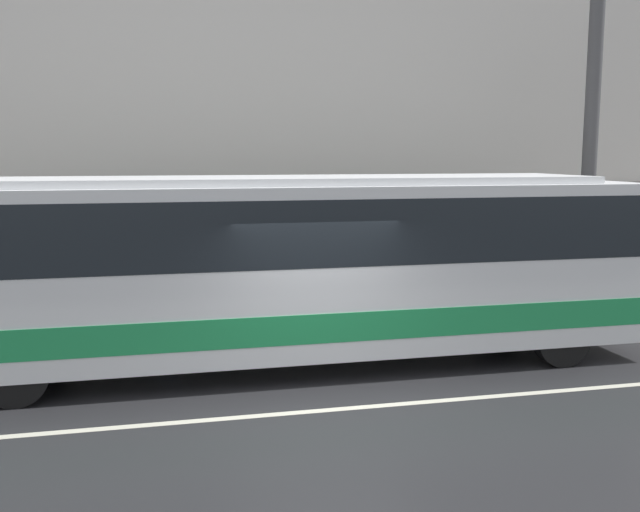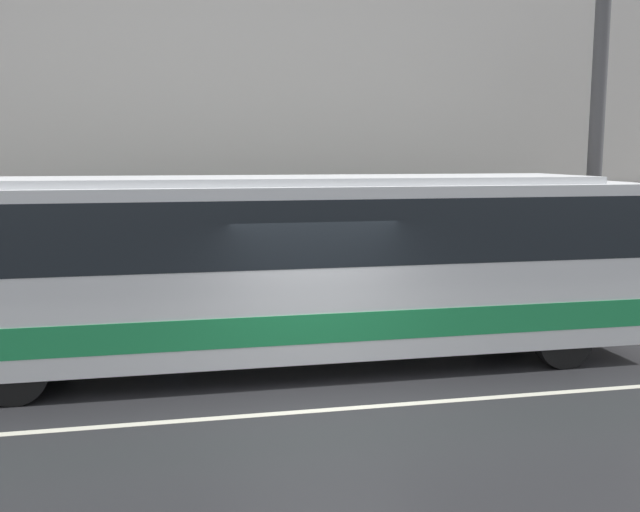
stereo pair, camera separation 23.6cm
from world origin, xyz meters
TOP-DOWN VIEW (x-y plane):
  - ground_plane at (0.00, 0.00)m, footprint 60.00×60.00m
  - sidewalk at (0.00, 5.29)m, footprint 60.00×2.58m
  - building_facade at (0.00, 6.72)m, footprint 60.00×0.35m
  - lane_stripe at (0.00, 0.00)m, footprint 54.00×0.14m
  - transit_bus at (-0.44, 2.29)m, footprint 12.47×2.61m
  - utility_pole_near at (6.77, 4.51)m, footprint 0.31×0.31m
  - pedestrian_waiting at (-2.18, 5.16)m, footprint 0.36×0.36m

SIDE VIEW (x-z plane):
  - ground_plane at x=0.00m, z-range 0.00..0.00m
  - lane_stripe at x=0.00m, z-range 0.00..0.01m
  - sidewalk at x=0.00m, z-range 0.00..0.15m
  - pedestrian_waiting at x=-2.18m, z-range 0.08..1.62m
  - transit_bus at x=-0.44m, z-range 0.20..3.33m
  - utility_pole_near at x=6.77m, z-range 0.15..6.66m
  - building_facade at x=0.00m, z-range -0.21..13.43m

